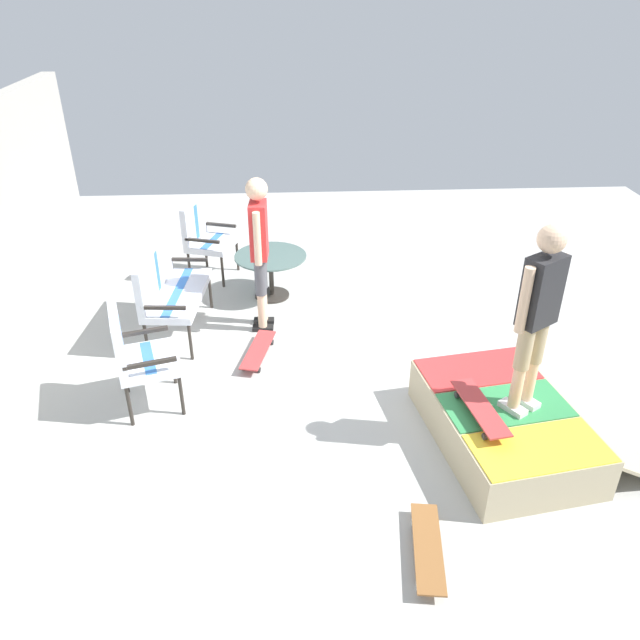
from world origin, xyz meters
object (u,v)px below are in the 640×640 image
patio_chair_by_wall (134,352)px  person_skater (538,309)px  person_watching (259,243)px  patio_table (271,267)px  skateboard_by_bench (258,350)px  skate_ramp (505,423)px  skateboard_on_ramp (480,408)px  patio_bench (167,284)px  patio_chair_near_house (204,234)px  skateboard_spare (428,548)px

patio_chair_by_wall → person_skater: 3.54m
person_watching → person_skater: bearing=-134.5°
patio_chair_by_wall → patio_table: (2.22, -1.22, -0.21)m
patio_chair_by_wall → skateboard_by_bench: bearing=-53.9°
skate_ramp → person_skater: 1.17m
person_skater → patio_chair_by_wall: bearing=77.4°
person_watching → skateboard_on_ramp: (-2.32, -1.87, -0.56)m
patio_bench → patio_chair_by_wall: size_ratio=1.27×
person_watching → person_skater: 3.17m
person_watching → skateboard_on_ramp: bearing=-141.1°
person_watching → patio_chair_near_house: bearing=29.1°
patio_chair_by_wall → person_watching: bearing=-37.8°
patio_chair_near_house → skateboard_spare: 5.25m
skate_ramp → person_skater: (-0.04, -0.07, 1.16)m
skateboard_by_bench → patio_chair_near_house: bearing=19.9°
patio_table → skateboard_on_ramp: (-3.09, -1.78, 0.09)m
skateboard_by_bench → skate_ramp: bearing=-124.2°
skate_ramp → skateboard_by_bench: skate_ramp is taller
patio_table → person_watching: person_watching is taller
skate_ramp → patio_table: bearing=35.4°
patio_chair_by_wall → person_watching: 1.89m
skateboard_by_bench → patio_bench: bearing=58.9°
skateboard_by_bench → skateboard_spare: size_ratio=1.01×
skateboard_on_ramp → skateboard_spare: bearing=149.2°
patio_chair_near_house → skateboard_by_bench: patio_chair_near_house is taller
patio_table → person_watching: (-0.77, 0.09, 0.65)m
patio_table → patio_chair_by_wall: bearing=151.3°
skate_ramp → patio_table: (2.94, 2.08, 0.20)m
patio_table → skateboard_spare: 4.30m
person_watching → patio_table: bearing=-6.9°
skate_ramp → patio_chair_by_wall: 3.40m
patio_bench → person_skater: 4.01m
patio_bench → skateboard_spare: 4.06m
skateboard_spare → skate_ramp: bearing=-38.0°
patio_table → skateboard_spare: (-4.13, -1.16, -0.32)m
patio_bench → skateboard_spare: patio_bench is taller
patio_chair_by_wall → skateboard_by_bench: size_ratio=1.24×
patio_bench → patio_table: size_ratio=1.43×
person_watching → person_skater: size_ratio=1.08×
patio_chair_by_wall → skateboard_on_ramp: bearing=-106.0°
skate_ramp → patio_chair_near_house: (3.61, 2.98, 0.41)m
patio_table → patio_chair_near_house: bearing=53.1°
patio_chair_near_house → patio_bench: bearing=170.6°
patio_chair_near_house → person_skater: 4.82m
skate_ramp → person_skater: size_ratio=1.16×
person_watching → skateboard_on_ramp: size_ratio=2.17×
skateboard_by_bench → skateboard_on_ramp: bearing=-130.9°
patio_bench → patio_chair_near_house: (1.49, -0.25, -0.00)m
person_watching → skateboard_spare: size_ratio=2.18×
patio_bench → patio_table: (0.82, -1.14, -0.21)m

